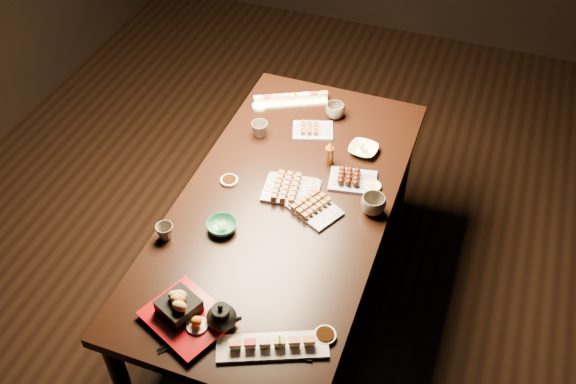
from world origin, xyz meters
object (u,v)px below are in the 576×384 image
Objects in this scene: tempura_tray at (186,312)px; condiment_bottle at (329,153)px; yakitori_plate_left at (313,128)px; teacup_far_right at (335,111)px; edamame_bowl_green at (222,226)px; teapot at (221,315)px; teacup_mid_right at (373,205)px; teacup_far_left at (260,129)px; sushi_platter_near at (272,344)px; yakitori_plate_right at (314,206)px; edamame_bowl_cream at (363,150)px; teacup_near_left at (165,232)px; sushi_platter_far at (291,98)px; yakitori_plate_center at (291,187)px; dining_table at (284,258)px.

condiment_bottle is at bearing 100.83° from tempura_tray.
teacup_far_right is (0.07, 0.15, 0.01)m from yakitori_plate_left.
teapot is at bearing -65.69° from edamame_bowl_green.
tempura_tray is at bearing -174.73° from teapot.
teacup_mid_right reaches higher than teacup_far_left.
sushi_platter_near is 3.73× the size of teacup_mid_right.
sushi_platter_near is at bearing -15.41° from teapot.
yakitori_plate_right is 0.32m from condiment_bottle.
edamame_bowl_cream is at bearing 44.48° from condiment_bottle.
tempura_tray is (-0.36, -1.14, 0.04)m from edamame_bowl_cream.
condiment_bottle is (-0.27, 0.23, 0.02)m from teacup_mid_right.
tempura_tray is 1.36m from teacup_far_right.
teacup_near_left is 0.59× the size of condiment_bottle.
condiment_bottle is (-0.11, 1.01, 0.04)m from sushi_platter_near.
teapot is at bearing -75.46° from teacup_far_left.
teacup_near_left is at bearing 134.58° from teapot.
condiment_bottle is (0.23, 1.01, 0.01)m from tempura_tray.
yakitori_plate_right is 0.68m from teapot.
teacup_near_left is 0.88m from teacup_mid_right.
sushi_platter_far is at bearing 114.98° from yakitori_plate_left.
yakitori_plate_center is 3.30× the size of teacup_near_left.
dining_table is at bearing 103.52° from tempura_tray.
teacup_mid_right reaches higher than teacup_far_right.
yakitori_plate_center is at bearing -112.25° from condiment_bottle.
teacup_near_left is at bearing -118.98° from yakitori_plate_right.
sushi_platter_far is at bearing 130.10° from condiment_bottle.
condiment_bottle is at bearing 61.83° from edamame_bowl_green.
teacup_mid_right is (0.50, 0.77, -0.01)m from tempura_tray.
edamame_bowl_green is 0.47m from teapot.
teapot is at bearing -87.70° from dining_table.
edamame_bowl_green is 1.02× the size of condiment_bottle.
edamame_bowl_green is (-0.40, 0.46, -0.00)m from sushi_platter_near.
sushi_platter_far is at bearing 81.47° from teacup_far_left.
teapot is (-0.03, -1.32, 0.02)m from teacup_far_right.
sushi_platter_far reaches higher than dining_table.
tempura_tray is 0.92m from teacup_mid_right.
yakitori_plate_right is at bearing -80.64° from teacup_far_right.
teapot is (0.19, -0.43, 0.04)m from edamame_bowl_green.
condiment_bottle reaches higher than teacup_near_left.
sushi_platter_far is 1.40m from tempura_tray.
tempura_tray reaches higher than yakitori_plate_left.
edamame_bowl_green is at bearing -119.92° from yakitori_plate_left.
yakitori_plate_center is 0.74m from teapot.
dining_table is 4.80× the size of sushi_platter_far.
teapot is at bearing -97.80° from yakitori_plate_center.
yakitori_plate_right is (0.13, -0.07, -0.00)m from yakitori_plate_center.
dining_table is at bearing -92.58° from teacup_far_right.
teacup_near_left reaches higher than yakitori_plate_left.
teacup_far_left is (-0.51, -0.05, 0.02)m from edamame_bowl_cream.
edamame_bowl_green is at bearing 65.41° from sushi_platter_far.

